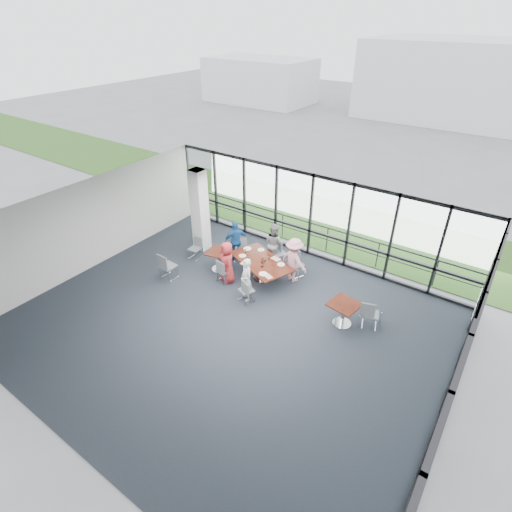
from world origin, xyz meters
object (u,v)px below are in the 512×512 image
Objects in this scene: chair_spare_la at (168,266)px; chair_spare_r at (371,314)px; diner_far_left at (274,243)px; chair_main_nl at (224,270)px; side_table_left at (219,255)px; chair_main_nr at (246,290)px; structural_column at (200,211)px; diner_near_left at (227,262)px; diner_end at (236,241)px; chair_main_fr at (296,264)px; chair_spare_lb at (195,249)px; main_table at (261,263)px; chair_main_fl at (279,253)px; diner_far_right at (294,260)px; diner_near_right at (246,280)px; side_table_right at (344,307)px; chair_main_end at (237,249)px.

chair_spare_r is at bearing 16.68° from chair_spare_la.
diner_far_left is 1.84× the size of chair_main_nl.
chair_main_nr reaches higher than side_table_left.
chair_spare_la reaches higher than chair_main_nr.
diner_near_left is at bearing -28.39° from structural_column.
diner_near_left is 1.41m from diner_end.
chair_main_nl is 0.93× the size of chair_main_fr.
diner_end is at bearing -153.87° from chair_spare_lb.
main_table is 2.78× the size of chair_main_fl.
diner_near_left is 2.26m from diner_far_right.
diner_end is 1.86× the size of chair_main_nr.
chair_spare_r is (4.01, -1.34, -0.00)m from chair_main_fl.
chair_main_nr is at bearing 156.67° from chair_spare_lb.
structural_column is at bearing 32.62° from chair_main_fr.
chair_spare_la is (-3.61, -2.38, -0.31)m from diner_far_right.
diner_end reaches higher than chair_spare_lb.
chair_main_fr is 4.43m from chair_spare_la.
diner_near_right reaches higher than chair_main_fr.
structural_column is at bearing -167.08° from main_table.
structural_column is 1.27× the size of main_table.
diner_near_right is at bearing 11.63° from diner_near_left.
diner_end is 5.53m from chair_spare_r.
side_table_left is 2.19m from chair_main_fl.
chair_spare_la is at bearing 8.99° from diner_end.
chair_main_fr is 0.93× the size of chair_spare_la.
main_table is at bearing 12.27° from side_table_left.
diner_far_left is at bearing 154.02° from side_table_right.
chair_main_nl is at bearing 94.80° from chair_main_fl.
diner_end is at bearing 13.47° from diner_far_right.
chair_main_end is (-0.60, 1.32, -0.32)m from diner_near_left.
chair_main_fl is (-3.31, 1.71, -0.17)m from side_table_right.
chair_main_fl is at bearing 51.18° from chair_spare_la.
side_table_left is 0.56× the size of diner_far_right.
diner_near_right is 1.49× the size of chair_spare_la.
diner_near_left is 1.20m from diner_near_right.
structural_column reaches higher than diner_far_right.
chair_main_end reaches higher than chair_spare_lb.
diner_end is at bearing 2.92° from structural_column.
chair_main_nr is (1.79, -1.82, -0.37)m from diner_end.
structural_column is at bearing 157.46° from chair_spare_r.
diner_far_right is 1.79× the size of chair_main_fl.
chair_main_nr is 0.98× the size of chair_main_end.
diner_near_left is at bearing 178.39° from chair_main_nr.
chair_main_nr is 3.02m from chair_spare_la.
chair_spare_la is at bearing 4.39° from chair_main_end.
chair_spare_la reaches higher than chair_main_end.
side_table_left is 0.60× the size of diner_near_left.
diner_far_right is at bearing 131.19° from chair_main_fr.
diner_near_left is at bearing -119.02° from main_table.
chair_main_nl reaches higher than side_table_right.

